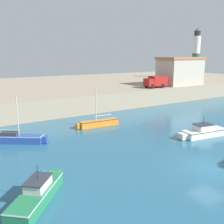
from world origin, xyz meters
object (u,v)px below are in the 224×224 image
at_px(sailboat_orange_1, 98,123).
at_px(sailboat_blue_5, 16,138).
at_px(truck_on_quay, 156,81).
at_px(lighthouse, 196,54).
at_px(motorboat_white_0, 203,132).
at_px(motorboat_green_3, 38,193).
at_px(harbor_shed_near_wharf, 180,71).

distance_m(sailboat_orange_1, sailboat_blue_5, 10.52).
height_order(sailboat_orange_1, truck_on_quay, sailboat_orange_1).
xyz_separation_m(sailboat_orange_1, lighthouse, (41.36, 19.60, 8.72)).
xyz_separation_m(motorboat_white_0, sailboat_blue_5, (-18.38, 9.13, -0.03)).
xyz_separation_m(motorboat_green_3, harbor_shed_near_wharf, (37.32, 23.42, 5.21)).
distance_m(motorboat_white_0, lighthouse, 45.59).
xyz_separation_m(lighthouse, truck_on_quay, (-23.61, -10.65, -5.07)).
bearing_deg(sailboat_orange_1, motorboat_white_0, -52.04).
bearing_deg(lighthouse, truck_on_quay, -155.72).
distance_m(motorboat_white_0, sailboat_blue_5, 20.53).
relative_size(sailboat_orange_1, harbor_shed_near_wharf, 0.62).
xyz_separation_m(motorboat_white_0, sailboat_orange_1, (-7.91, 10.14, -0.07)).
xyz_separation_m(motorboat_white_0, lighthouse, (33.45, 29.74, 8.65)).
height_order(lighthouse, harbor_shed_near_wharf, lighthouse).
bearing_deg(truck_on_quay, motorboat_white_0, -117.28).
relative_size(harbor_shed_near_wharf, truck_on_quay, 2.10).
height_order(sailboat_blue_5, harbor_shed_near_wharf, harbor_shed_near_wharf).
height_order(sailboat_blue_5, lighthouse, lighthouse).
xyz_separation_m(motorboat_green_3, sailboat_blue_5, (1.48, 12.33, -0.05)).
relative_size(sailboat_blue_5, truck_on_quay, 1.28).
xyz_separation_m(sailboat_blue_5, truck_on_quay, (28.23, 9.96, 3.61)).
xyz_separation_m(sailboat_orange_1, truck_on_quay, (17.76, 8.95, 3.65)).
bearing_deg(motorboat_green_3, truck_on_quay, 36.88).
bearing_deg(harbor_shed_near_wharf, motorboat_green_3, -147.89).
xyz_separation_m(sailboat_blue_5, lighthouse, (51.84, 20.61, 8.68)).
distance_m(motorboat_white_0, motorboat_green_3, 20.12).
xyz_separation_m(sailboat_orange_1, sailboat_blue_5, (-10.47, -1.01, 0.04)).
distance_m(sailboat_blue_5, lighthouse, 56.46).
height_order(lighthouse, truck_on_quay, lighthouse).
height_order(sailboat_orange_1, sailboat_blue_5, sailboat_orange_1).
bearing_deg(lighthouse, motorboat_white_0, -138.36).
distance_m(motorboat_green_3, sailboat_blue_5, 12.42).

